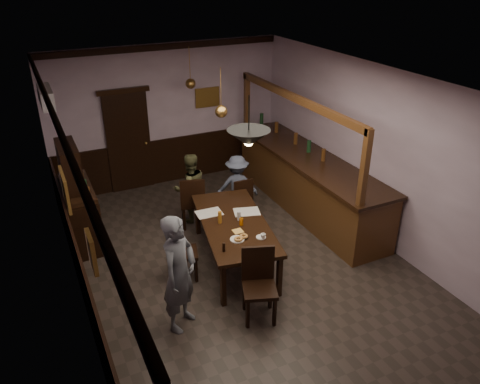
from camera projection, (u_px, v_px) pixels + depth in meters
room at (254, 192)px, 6.71m from camera, size 5.01×8.01×3.01m
dining_table at (234, 226)px, 7.45m from camera, size 1.39×2.35×0.75m
chair_far_left at (193, 200)px, 8.50m from camera, size 0.55×0.55×1.02m
chair_far_right at (241, 198)px, 8.75m from camera, size 0.39×0.39×0.89m
chair_near at (259, 280)px, 6.37m from camera, size 0.58×0.58×1.04m
chair_side at (179, 249)px, 7.14m from camera, size 0.51×0.51×0.95m
person_standing at (179, 274)px, 6.06m from camera, size 0.73×0.70×1.68m
person_seated_left at (190, 188)px, 8.69m from camera, size 0.67×0.53×1.35m
person_seated_right at (237, 186)px, 8.93m from camera, size 0.90×0.71×1.22m
newspaper_left at (209, 213)px, 7.67m from camera, size 0.43×0.32×0.01m
newspaper_right at (247, 212)px, 7.71m from camera, size 0.49×0.41×0.01m
napkin at (238, 231)px, 7.17m from camera, size 0.18×0.18×0.00m
saucer at (261, 237)px, 7.01m from camera, size 0.15×0.15×0.01m
coffee_cup at (263, 236)px, 6.95m from camera, size 0.09×0.09×0.07m
pastry_plate at (237, 239)px, 6.95m from camera, size 0.22×0.22×0.01m
pastry_ring_a at (238, 239)px, 6.91m from camera, size 0.13×0.13×0.04m
pastry_ring_b at (244, 236)px, 6.98m from camera, size 0.13×0.13×0.04m
soda_can at (241, 222)px, 7.31m from camera, size 0.07×0.07×0.12m
beer_glass at (220, 217)px, 7.35m from camera, size 0.06×0.06×0.20m
water_glass at (239, 216)px, 7.45m from camera, size 0.06×0.06×0.15m
pepper_mill at (224, 247)px, 6.65m from camera, size 0.04×0.04×0.14m
sideboard at (79, 204)px, 8.01m from camera, size 0.49×1.37×1.81m
bar_counter at (308, 181)px, 9.13m from camera, size 0.98×4.20×2.35m
door_back at (129, 143)px, 9.75m from camera, size 0.90×0.06×2.10m
ac_unit at (46, 97)px, 7.70m from camera, size 0.20×0.85×0.30m
picture_left_small at (92, 252)px, 4.18m from camera, size 0.04×0.28×0.36m
picture_left_large at (65, 190)px, 6.32m from camera, size 0.04×0.62×0.48m
picture_back at (207, 97)px, 10.12m from camera, size 0.55×0.04×0.42m
pendant_iron at (249, 138)px, 5.97m from camera, size 0.56×0.56×0.66m
pendant_brass_mid at (221, 112)px, 7.49m from camera, size 0.20×0.20×0.81m
pendant_brass_far at (191, 84)px, 9.14m from camera, size 0.20×0.20×0.81m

